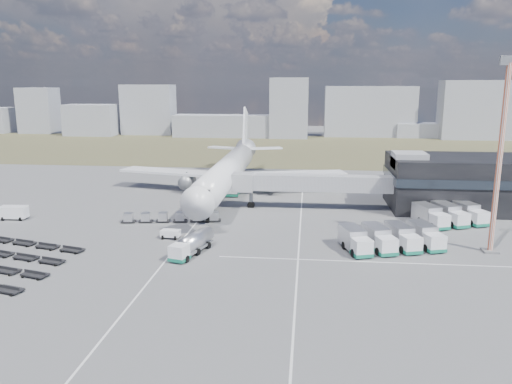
# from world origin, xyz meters

# --- Properties ---
(ground) EXTENTS (420.00, 420.00, 0.00)m
(ground) POSITION_xyz_m (0.00, 0.00, 0.00)
(ground) COLOR #565659
(ground) RESTS_ON ground
(grass_strip) EXTENTS (420.00, 90.00, 0.01)m
(grass_strip) POSITION_xyz_m (0.00, 110.00, 0.01)
(grass_strip) COLOR brown
(grass_strip) RESTS_ON ground
(lane_markings) EXTENTS (47.12, 110.00, 0.01)m
(lane_markings) POSITION_xyz_m (9.77, 3.00, 0.01)
(lane_markings) COLOR silver
(lane_markings) RESTS_ON ground
(terminal) EXTENTS (30.40, 16.40, 11.00)m
(terminal) POSITION_xyz_m (47.77, 23.96, 5.25)
(terminal) COLOR black
(terminal) RESTS_ON ground
(jet_bridge) EXTENTS (30.30, 3.80, 7.05)m
(jet_bridge) POSITION_xyz_m (15.90, 20.42, 5.05)
(jet_bridge) COLOR #939399
(jet_bridge) RESTS_ON ground
(airliner) EXTENTS (51.59, 64.53, 17.62)m
(airliner) POSITION_xyz_m (0.00, 32.38, 5.29)
(airliner) COLOR white
(airliner) RESTS_ON ground
(skyline) EXTENTS (319.97, 21.77, 25.94)m
(skyline) POSITION_xyz_m (14.49, 153.05, 9.55)
(skyline) COLOR #979AA5
(skyline) RESTS_ON ground
(fuel_tanker) EXTENTS (4.84, 9.44, 2.96)m
(fuel_tanker) POSITION_xyz_m (0.98, -7.31, 1.48)
(fuel_tanker) COLOR white
(fuel_tanker) RESTS_ON ground
(pushback_tug) EXTENTS (3.02, 1.84, 1.35)m
(pushback_tug) POSITION_xyz_m (-4.00, -0.57, 0.68)
(pushback_tug) COLOR white
(pushback_tug) RESTS_ON ground
(utility_van) EXTENTS (4.69, 2.35, 2.42)m
(utility_van) POSITION_xyz_m (-34.64, 7.31, 1.21)
(utility_van) COLOR white
(utility_van) RESTS_ON ground
(catering_truck) EXTENTS (2.91, 6.73, 3.06)m
(catering_truck) POSITION_xyz_m (1.02, 31.54, 1.56)
(catering_truck) COLOR white
(catering_truck) RESTS_ON ground
(service_trucks_near) EXTENTS (15.27, 11.21, 3.04)m
(service_trucks_near) POSITION_xyz_m (29.31, -2.03, 1.65)
(service_trucks_near) COLOR white
(service_trucks_near) RESTS_ON ground
(service_trucks_far) EXTENTS (12.29, 10.85, 3.11)m
(service_trucks_far) POSITION_xyz_m (41.48, 12.51, 1.69)
(service_trucks_far) COLOR white
(service_trucks_far) RESTS_ON ground
(uld_row) EXTENTS (17.24, 4.10, 1.56)m
(uld_row) POSITION_xyz_m (-6.37, 8.52, 0.94)
(uld_row) COLOR black
(uld_row) RESTS_ON ground
(floodlight_mast) EXTENTS (2.55, 2.11, 27.30)m
(floodlight_mast) POSITION_xyz_m (43.35, -2.01, 13.68)
(floodlight_mast) COLOR #C0461E
(floodlight_mast) RESTS_ON ground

